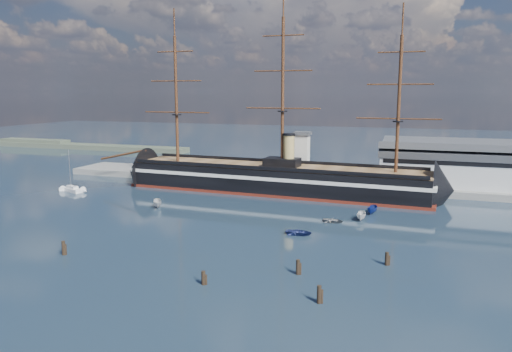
% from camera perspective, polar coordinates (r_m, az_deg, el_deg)
% --- Properties ---
extents(ground, '(600.00, 600.00, 0.00)m').
position_cam_1_polar(ground, '(128.22, 0.35, -3.59)').
color(ground, '#1C2C41').
rests_on(ground, ground).
extents(quay, '(180.00, 18.00, 2.00)m').
position_cam_1_polar(quay, '(159.78, 7.95, -1.03)').
color(quay, slate).
rests_on(quay, ground).
extents(warehouse, '(63.00, 21.00, 11.60)m').
position_cam_1_polar(warehouse, '(160.49, 25.36, 1.06)').
color(warehouse, '#B7BABC').
rests_on(warehouse, ground).
extents(quay_tower, '(5.00, 5.00, 15.00)m').
position_cam_1_polar(quay_tower, '(156.87, 5.30, 2.43)').
color(quay_tower, silver).
rests_on(quay_tower, ground).
extents(shoreline, '(120.00, 10.00, 4.00)m').
position_cam_1_polar(shoreline, '(280.10, -20.81, 3.31)').
color(shoreline, '#3F4C38').
rests_on(shoreline, ground).
extents(warship, '(113.21, 20.05, 53.94)m').
position_cam_1_polar(warship, '(147.09, 1.58, -0.27)').
color(warship, black).
rests_on(warship, ground).
extents(sailboat, '(8.11, 5.05, 12.51)m').
position_cam_1_polar(sailboat, '(157.53, -20.25, -1.40)').
color(sailboat, silver).
rests_on(sailboat, ground).
extents(motorboat_a, '(6.59, 5.27, 2.52)m').
position_cam_1_polar(motorboat_a, '(130.42, -11.17, -3.55)').
color(motorboat_a, silver).
rests_on(motorboat_a, ground).
extents(motorboat_b, '(1.49, 3.49, 1.61)m').
position_cam_1_polar(motorboat_b, '(104.47, 4.91, -6.72)').
color(motorboat_b, navy).
rests_on(motorboat_b, ground).
extents(motorboat_c, '(5.98, 2.28, 2.38)m').
position_cam_1_polar(motorboat_c, '(118.04, 11.93, -4.97)').
color(motorboat_c, silver).
rests_on(motorboat_c, ground).
extents(motorboat_e, '(1.23, 2.96, 1.37)m').
position_cam_1_polar(motorboat_e, '(114.83, 8.78, -5.28)').
color(motorboat_e, gray).
rests_on(motorboat_e, ground).
extents(motorboat_f, '(6.15, 2.97, 2.36)m').
position_cam_1_polar(motorboat_f, '(124.78, 13.13, -4.22)').
color(motorboat_f, navy).
rests_on(motorboat_f, ground).
extents(piling_near_left, '(0.64, 0.64, 3.34)m').
position_cam_1_polar(piling_near_left, '(98.27, -21.10, -8.41)').
color(piling_near_left, black).
rests_on(piling_near_left, ground).
extents(piling_near_mid, '(0.64, 0.64, 2.89)m').
position_cam_1_polar(piling_near_mid, '(78.96, -6.02, -12.25)').
color(piling_near_mid, black).
rests_on(piling_near_mid, ground).
extents(piling_near_right, '(0.64, 0.64, 3.23)m').
position_cam_1_polar(piling_near_right, '(82.87, 4.80, -11.15)').
color(piling_near_right, black).
rests_on(piling_near_right, ground).
extents(piling_far_right, '(0.64, 0.64, 3.01)m').
position_cam_1_polar(piling_far_right, '(89.55, 14.69, -9.83)').
color(piling_far_right, black).
rests_on(piling_far_right, ground).
extents(piling_extra, '(0.64, 0.64, 3.31)m').
position_cam_1_polar(piling_extra, '(72.84, 7.20, -14.22)').
color(piling_extra, black).
rests_on(piling_extra, ground).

